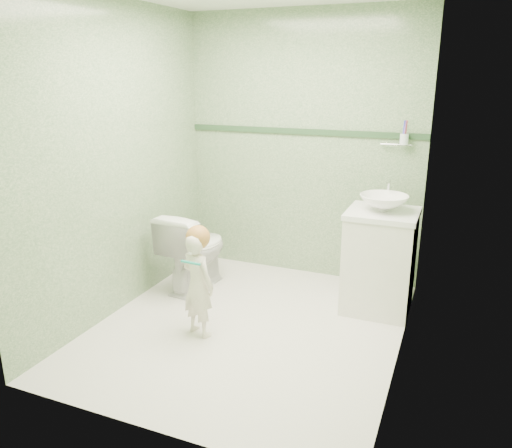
% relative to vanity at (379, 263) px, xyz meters
% --- Properties ---
extents(ground, '(2.50, 2.50, 0.00)m').
position_rel_vanity_xyz_m(ground, '(-0.84, -0.70, -0.40)').
color(ground, silver).
rests_on(ground, ground).
extents(room_shell, '(2.50, 2.54, 2.40)m').
position_rel_vanity_xyz_m(room_shell, '(-0.84, -0.70, 0.80)').
color(room_shell, '#6B9166').
rests_on(room_shell, ground).
extents(trim_stripe, '(2.20, 0.02, 0.05)m').
position_rel_vanity_xyz_m(trim_stripe, '(-0.84, 0.54, 0.95)').
color(trim_stripe, '#2B4A2C').
rests_on(trim_stripe, room_shell).
extents(vanity, '(0.52, 0.50, 0.80)m').
position_rel_vanity_xyz_m(vanity, '(0.00, 0.00, 0.00)').
color(vanity, silver).
rests_on(vanity, ground).
extents(counter, '(0.54, 0.52, 0.04)m').
position_rel_vanity_xyz_m(counter, '(0.00, 0.00, 0.41)').
color(counter, white).
rests_on(counter, vanity).
extents(basin, '(0.37, 0.37, 0.13)m').
position_rel_vanity_xyz_m(basin, '(0.00, 0.00, 0.49)').
color(basin, white).
rests_on(basin, counter).
extents(faucet, '(0.03, 0.13, 0.18)m').
position_rel_vanity_xyz_m(faucet, '(0.00, 0.19, 0.57)').
color(faucet, silver).
rests_on(faucet, counter).
extents(cup_holder, '(0.26, 0.07, 0.21)m').
position_rel_vanity_xyz_m(cup_holder, '(0.05, 0.48, 0.93)').
color(cup_holder, silver).
rests_on(cup_holder, room_shell).
extents(toilet, '(0.46, 0.73, 0.71)m').
position_rel_vanity_xyz_m(toilet, '(-1.58, -0.18, -0.05)').
color(toilet, white).
rests_on(toilet, ground).
extents(toddler, '(0.33, 0.27, 0.78)m').
position_rel_vanity_xyz_m(toddler, '(-1.14, -0.92, -0.01)').
color(toddler, beige).
rests_on(toddler, ground).
extents(hair_cap, '(0.17, 0.17, 0.17)m').
position_rel_vanity_xyz_m(hair_cap, '(-1.14, -0.90, 0.34)').
color(hair_cap, '#AF7435').
rests_on(hair_cap, toddler).
extents(teal_toothbrush, '(0.11, 0.14, 0.08)m').
position_rel_vanity_xyz_m(teal_toothbrush, '(-1.11, -1.06, 0.22)').
color(teal_toothbrush, teal).
rests_on(teal_toothbrush, toddler).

